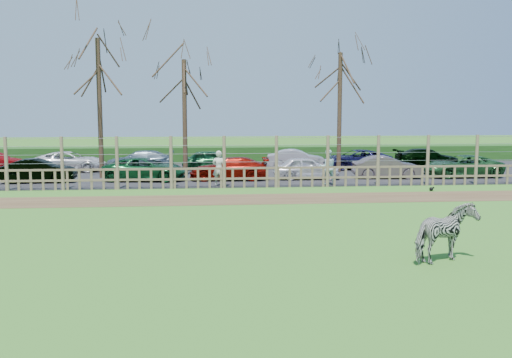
{
  "coord_description": "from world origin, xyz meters",
  "views": [
    {
      "loc": [
        -1.02,
        -18.98,
        3.75
      ],
      "look_at": [
        1.0,
        2.5,
        1.1
      ],
      "focal_mm": 40.0,
      "sensor_mm": 36.0,
      "label": 1
    }
  ],
  "objects": [
    {
      "name": "ground",
      "position": [
        0.0,
        0.0,
        0.0
      ],
      "size": [
        120.0,
        120.0,
        0.0
      ],
      "primitive_type": "plane",
      "color": "#53AA45",
      "rests_on": "ground"
    },
    {
      "name": "asphalt",
      "position": [
        0.0,
        14.5,
        0.02
      ],
      "size": [
        44.0,
        13.0,
        0.04
      ],
      "primitive_type": "cube",
      "color": "#232326",
      "rests_on": "ground"
    },
    {
      "name": "car_4",
      "position": [
        4.48,
        10.78,
        0.64
      ],
      "size": [
        3.57,
        1.54,
        1.2
      ],
      "primitive_type": "imported",
      "rotation": [
        0.0,
        0.0,
        1.53
      ],
      "color": "silver",
      "rests_on": "asphalt"
    },
    {
      "name": "car_12",
      "position": [
        8.52,
        15.67,
        0.64
      ],
      "size": [
        4.45,
        2.29,
        1.2
      ],
      "primitive_type": "imported",
      "rotation": [
        0.0,
        0.0,
        4.78
      ],
      "color": "#17143F",
      "rests_on": "asphalt"
    },
    {
      "name": "car_10",
      "position": [
        -0.5,
        16.13,
        0.64
      ],
      "size": [
        3.61,
        1.65,
        1.2
      ],
      "primitive_type": "imported",
      "rotation": [
        0.0,
        0.0,
        1.5
      ],
      "color": "#124723",
      "rests_on": "asphalt"
    },
    {
      "name": "crow",
      "position": [
        9.48,
        6.16,
        0.1
      ],
      "size": [
        0.24,
        0.18,
        0.2
      ],
      "color": "black",
      "rests_on": "ground"
    },
    {
      "name": "tree_right",
      "position": [
        7.0,
        14.0,
        5.24
      ],
      "size": [
        4.8,
        4.8,
        7.35
      ],
      "color": "#3D2B1E",
      "rests_on": "ground"
    },
    {
      "name": "car_11",
      "position": [
        4.84,
        16.29,
        0.64
      ],
      "size": [
        3.77,
        1.72,
        1.2
      ],
      "primitive_type": "imported",
      "rotation": [
        0.0,
        0.0,
        1.44
      ],
      "color": "#BFB4BA",
      "rests_on": "asphalt"
    },
    {
      "name": "visitor_b",
      "position": [
        5.12,
        8.53,
        0.9
      ],
      "size": [
        0.87,
        0.7,
        1.72
      ],
      "primitive_type": "imported",
      "rotation": [
        0.0,
        0.0,
        3.19
      ],
      "color": "silver",
      "rests_on": "asphalt"
    },
    {
      "name": "car_5",
      "position": [
        8.88,
        10.83,
        0.64
      ],
      "size": [
        3.74,
        1.6,
        1.2
      ],
      "primitive_type": "imported",
      "rotation": [
        0.0,
        0.0,
        1.48
      ],
      "color": "#64555A",
      "rests_on": "asphalt"
    },
    {
      "name": "car_9",
      "position": [
        -4.85,
        16.13,
        0.64
      ],
      "size": [
        4.16,
        1.75,
        1.2
      ],
      "primitive_type": "imported",
      "rotation": [
        0.0,
        0.0,
        4.73
      ],
      "color": "slate",
      "rests_on": "asphalt"
    },
    {
      "name": "car_1",
      "position": [
        -9.34,
        10.72,
        0.64
      ],
      "size": [
        3.7,
        1.45,
        1.2
      ],
      "primitive_type": "imported",
      "rotation": [
        0.0,
        0.0,
        1.62
      ],
      "color": "black",
      "rests_on": "asphalt"
    },
    {
      "name": "visitor_a",
      "position": [
        -0.25,
        8.48,
        0.9
      ],
      "size": [
        0.71,
        0.54,
        1.72
      ],
      "primitive_type": "imported",
      "rotation": [
        0.0,
        0.0,
        2.91
      ],
      "color": "beige",
      "rests_on": "asphalt"
    },
    {
      "name": "zebra",
      "position": [
        4.88,
        -5.8,
        0.73
      ],
      "size": [
        1.9,
        1.53,
        1.46
      ],
      "primitive_type": "imported",
      "rotation": [
        0.0,
        0.0,
        2.07
      ],
      "color": "gray",
      "rests_on": "ground"
    },
    {
      "name": "tree_mid",
      "position": [
        -2.0,
        13.5,
        4.87
      ],
      "size": [
        4.8,
        4.8,
        6.83
      ],
      "color": "#3D2B1E",
      "rests_on": "ground"
    },
    {
      "name": "tree_left",
      "position": [
        -6.5,
        12.5,
        5.62
      ],
      "size": [
        4.8,
        4.8,
        7.88
      ],
      "color": "#3D2B1E",
      "rests_on": "ground"
    },
    {
      "name": "dirt_strip",
      "position": [
        0.0,
        4.5,
        0.01
      ],
      "size": [
        34.0,
        2.8,
        0.01
      ],
      "primitive_type": "cube",
      "color": "brown",
      "rests_on": "ground"
    },
    {
      "name": "car_2",
      "position": [
        -4.0,
        10.97,
        0.64
      ],
      "size": [
        4.55,
        2.55,
        1.2
      ],
      "primitive_type": "imported",
      "rotation": [
        0.0,
        0.0,
        1.44
      ],
      "color": "#0F4922",
      "rests_on": "asphalt"
    },
    {
      "name": "car_6",
      "position": [
        13.17,
        10.98,
        0.64
      ],
      "size": [
        4.37,
        2.11,
        1.2
      ],
      "primitive_type": "imported",
      "rotation": [
        0.0,
        0.0,
        4.74
      ],
      "color": "#25582A",
      "rests_on": "asphalt"
    },
    {
      "name": "fence",
      "position": [
        0.0,
        8.0,
        0.8
      ],
      "size": [
        30.16,
        0.16,
        2.5
      ],
      "color": "brown",
      "rests_on": "ground"
    },
    {
      "name": "car_3",
      "position": [
        0.36,
        10.82,
        0.64
      ],
      "size": [
        4.2,
        1.86,
        1.2
      ],
      "primitive_type": "imported",
      "rotation": [
        0.0,
        0.0,
        4.67
      ],
      "color": "maroon",
      "rests_on": "asphalt"
    },
    {
      "name": "hedge",
      "position": [
        0.0,
        21.5,
        0.55
      ],
      "size": [
        46.0,
        2.0,
        1.1
      ],
      "primitive_type": "cube",
      "color": "#1E4716",
      "rests_on": "ground"
    },
    {
      "name": "car_8",
      "position": [
        -8.97,
        15.82,
        0.64
      ],
      "size": [
        4.32,
        1.99,
        1.2
      ],
      "primitive_type": "imported",
      "rotation": [
        0.0,
        0.0,
        1.57
      ],
      "color": "white",
      "rests_on": "asphalt"
    },
    {
      "name": "car_13",
      "position": [
        13.29,
        16.16,
        0.64
      ],
      "size": [
        4.15,
        1.71,
        1.2
      ],
      "primitive_type": "imported",
      "rotation": [
        0.0,
        0.0,
        1.56
      ],
      "color": "black",
      "rests_on": "asphalt"
    }
  ]
}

